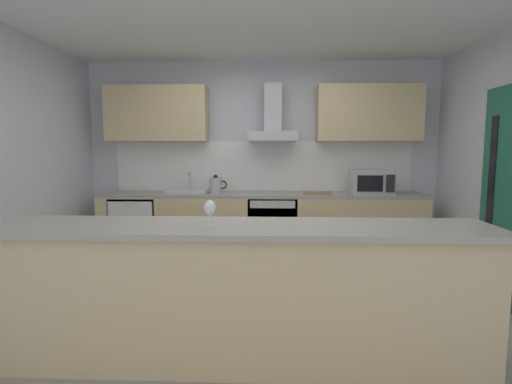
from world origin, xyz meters
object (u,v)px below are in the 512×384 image
microwave (371,182)px  sink (188,191)px  oven (272,228)px  refrigerator (139,229)px  range_hood (273,123)px  wine_glass (210,209)px  chopping_board (317,193)px  kettle (216,185)px

microwave → sink: (-2.31, 0.04, -0.12)m
oven → refrigerator: oven is taller
range_hood → wine_glass: 2.72m
chopping_board → range_hood: bearing=164.7°
microwave → sink: size_ratio=1.00×
sink → range_hood: (1.08, 0.12, 0.86)m
oven → refrigerator: size_ratio=0.94×
refrigerator → range_hood: size_ratio=1.18×
refrigerator → range_hood: range_hood is taller
oven → kettle: 0.90m
oven → refrigerator: (-1.73, -0.00, -0.03)m
sink → kettle: bearing=-7.0°
sink → wine_glass: bearing=-74.9°
chopping_board → microwave: bearing=-0.4°
oven → microwave: microwave is taller
kettle → chopping_board: bearing=0.4°
microwave → range_hood: size_ratio=0.69×
refrigerator → sink: sink is taller
refrigerator → chopping_board: (2.29, -0.02, 0.49)m
microwave → range_hood: bearing=172.7°
chopping_board → oven: bearing=177.6°
wine_glass → chopping_board: (0.97, 2.44, -0.18)m
refrigerator → sink: size_ratio=1.70×
microwave → oven: bearing=178.7°
kettle → sink: bearing=173.0°
wine_glass → range_hood: bearing=81.0°
refrigerator → wine_glass: size_ratio=4.78×
wine_glass → kettle: bearing=97.2°
sink → microwave: bearing=-1.0°
sink → range_hood: bearing=6.3°
kettle → wine_glass: (0.30, -2.43, 0.08)m
kettle → range_hood: 1.07m
refrigerator → kettle: bearing=-1.7°
kettle → chopping_board: size_ratio=0.85×
sink → range_hood: range_hood is taller
refrigerator → kettle: (1.02, -0.03, 0.58)m
chopping_board → wine_glass: bearing=-111.7°
oven → range_hood: size_ratio=1.11×
refrigerator → wine_glass: (1.32, -2.46, 0.66)m
microwave → kettle: bearing=-179.8°
wine_glass → oven: bearing=80.5°
microwave → kettle: microwave is taller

